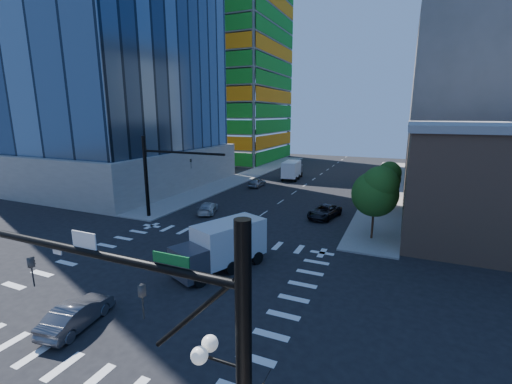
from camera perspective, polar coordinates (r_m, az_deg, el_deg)
The scene contains 16 objects.
ground at distance 25.80m, azimuth -14.48°, elevation -13.85°, with size 160.00×160.00×0.00m, color black.
road_markings at distance 25.80m, azimuth -14.48°, elevation -13.84°, with size 20.00×20.00×0.01m, color silver.
sidewalk_ne at distance 59.08m, azimuth 20.96°, elevation 0.87°, with size 5.00×60.00×0.15m, color gray.
sidewalk_nw at distance 64.97m, azimuth -1.59°, elevation 2.74°, with size 5.00×60.00×0.15m, color gray.
construction_building at distance 91.23m, azimuth -4.54°, elevation 21.06°, with size 25.16×34.50×70.60m.
bg_building_ne at distance 74.04m, azimuth 34.02°, elevation 12.67°, with size 24.00×30.00×28.00m, color #625D58.
signal_mast_se at distance 9.92m, azimuth -7.31°, elevation -27.34°, with size 10.51×2.48×9.00m.
signal_mast_nw at distance 38.84m, azimuth -16.26°, elevation 3.53°, with size 10.20×0.40×9.00m.
tree_south at distance 32.61m, azimuth 19.45°, elevation 0.18°, with size 4.16×4.16×6.82m.
tree_north at distance 44.50m, azimuth 20.97°, elevation 2.35°, with size 3.54×3.52×5.78m.
car_nb_far at distance 39.38m, azimuth 11.34°, elevation -3.21°, with size 2.38×5.15×1.43m, color black.
car_sb_near at distance 40.86m, azimuth -7.99°, elevation -2.60°, with size 1.81×4.46×1.29m, color silver.
car_sb_mid at distance 55.14m, azimuth 0.16°, elevation 1.62°, with size 1.72×4.27×1.46m, color #9D9FA4.
car_sb_cross at distance 22.14m, azimuth -27.63°, elevation -17.58°, with size 1.54×4.41×1.45m, color #4F4F54.
box_truck_near at distance 25.89m, azimuth -6.32°, elevation -9.65°, with size 5.20×7.23×3.49m.
box_truck_far at distance 62.17m, azimuth 6.10°, elevation 3.51°, with size 3.22×6.51×3.31m.
Camera 1 is at (14.62, -17.95, 11.38)m, focal length 24.00 mm.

